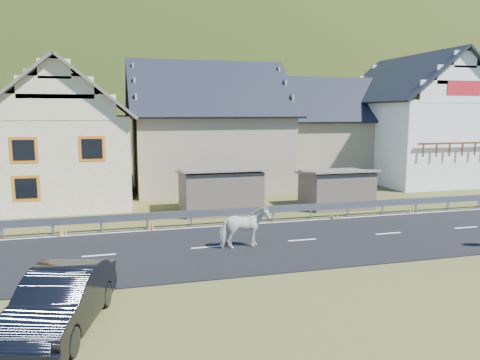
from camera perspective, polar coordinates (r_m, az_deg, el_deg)
name	(u,v)px	position (r m, az deg, el deg)	size (l,w,h in m)	color
ground	(302,241)	(19.51, 7.58, -7.38)	(160.00, 160.00, 0.00)	#3B421B
road	(302,240)	(19.50, 7.58, -7.32)	(60.00, 7.00, 0.04)	black
lane_markings	(302,240)	(19.50, 7.59, -7.25)	(60.00, 6.60, 0.01)	silver
guardrail	(273,210)	(22.71, 4.04, -3.62)	(28.10, 0.09, 0.75)	#93969B
shed_left	(220,191)	(24.74, -2.47, -1.35)	(4.30, 3.30, 2.40)	#6A5A4E
shed_right	(336,189)	(26.47, 11.64, -1.10)	(3.80, 2.90, 2.20)	#6A5A4E
house_cream	(66,127)	(29.45, -20.44, 6.06)	(7.80, 9.80, 8.30)	#FDE7BA
house_stone_a	(207,121)	(32.92, -4.05, 7.23)	(10.80, 9.80, 8.90)	gray
house_stone_b	(326,125)	(38.00, 10.43, 6.66)	(9.80, 8.80, 8.10)	gray
house_white	(415,114)	(38.44, 20.59, 7.52)	(8.80, 10.80, 9.70)	white
mountain	(146,173)	(199.30, -11.39, 0.89)	(440.00, 280.00, 260.00)	#223010
horse	(244,228)	(18.07, 0.51, -5.81)	(1.90, 0.86, 1.60)	silver
car	(61,301)	(12.43, -21.03, -13.56)	(1.57, 4.51, 1.48)	black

